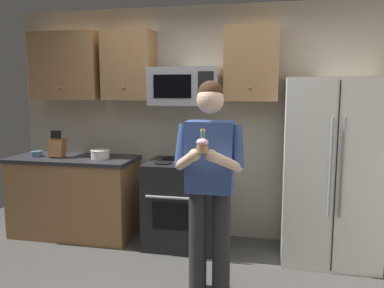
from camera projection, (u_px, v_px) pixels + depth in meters
The scene contains 11 objects.
wall_back at pixel (203, 124), 4.49m from camera, with size 4.40×0.10×2.60m, color #B7AD99.
oven_range at pixel (183, 203), 4.26m from camera, with size 0.76×0.70×0.93m.
microwave at pixel (185, 86), 4.20m from camera, with size 0.74×0.41×0.40m.
refrigerator at pixel (330, 170), 3.85m from camera, with size 0.90×0.75×1.80m.
cabinet_row_upper at pixel (136, 66), 4.33m from camera, with size 2.78×0.36×0.76m.
counter_left at pixel (75, 196), 4.55m from camera, with size 1.44×0.66×0.92m.
knife_block at pixel (57, 147), 4.45m from camera, with size 0.16×0.15×0.32m.
bowl_large_white at pixel (100, 154), 4.38m from camera, with size 0.21×0.21×0.10m.
bowl_small_colored at pixel (36, 154), 4.53m from camera, with size 0.13×0.13×0.06m.
person at pixel (210, 176), 3.18m from camera, with size 0.60×0.48×1.76m.
cupcake at pixel (202, 145), 2.82m from camera, with size 0.09×0.09×0.17m.
Camera 1 is at (0.81, -2.65, 1.70)m, focal length 36.65 mm.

